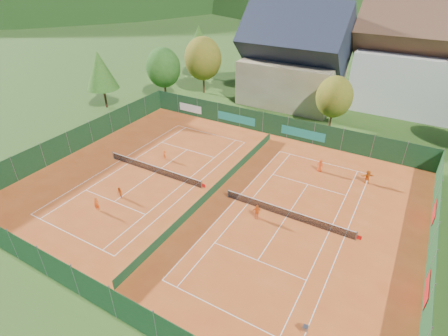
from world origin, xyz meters
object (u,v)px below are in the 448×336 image
player_left_far (165,155)px  player_right_far_a (320,165)px  chalet (294,61)px  hotel_block_a (428,64)px  ball_hopper (305,328)px  player_left_near (97,204)px  player_right_far_b (367,177)px  player_left_mid (120,193)px  player_right_near (257,212)px

player_left_far → player_right_far_a: player_right_far_a is taller
chalet → hotel_block_a: (19.00, 6.00, 0.76)m
chalet → ball_hopper: size_ratio=20.25×
player_left_near → chalet: bearing=57.4°
hotel_block_a → ball_hopper: 47.25m
ball_hopper → player_right_far_a: (-5.15, 20.43, 0.20)m
hotel_block_a → player_right_far_a: (-7.74, -26.26, -6.63)m
player_left_near → player_right_far_b: size_ratio=0.92×
ball_hopper → chalet: bearing=112.0°
player_left_mid → player_right_near: bearing=48.5°
ball_hopper → player_right_far_a: size_ratio=0.53×
ball_hopper → player_right_far_a: bearing=104.1°
player_left_near → player_right_far_a: player_right_far_a is taller
chalet → hotel_block_a: bearing=17.5°
chalet → player_right_near: (8.58, -31.55, -5.86)m
player_left_near → player_right_far_a: size_ratio=0.96×
ball_hopper → player_right_near: 12.04m
hotel_block_a → player_left_mid: hotel_block_a is taller
player_left_near → player_right_far_a: (16.65, 17.92, 0.03)m
ball_hopper → player_right_near: (-7.83, 9.14, 0.21)m
chalet → player_left_far: 28.21m
hotel_block_a → ball_hopper: size_ratio=27.00×
chalet → ball_hopper: (16.41, -40.69, -6.07)m
player_right_near → player_left_far: bearing=129.1°
ball_hopper → player_left_far: bearing=148.3°
player_right_near → player_right_far_a: (2.68, 11.29, -0.01)m
ball_hopper → player_left_near: player_left_near is taller
ball_hopper → player_left_far: player_left_far is taller
hotel_block_a → player_right_far_b: bearing=-95.6°
chalet → hotel_block_a: hotel_block_a is taller
player_right_near → player_right_far_a: size_ratio=1.01×
player_left_mid → player_right_near: size_ratio=0.82×
ball_hopper → player_right_far_b: bearing=90.0°
player_left_mid → player_right_far_a: size_ratio=0.83×
player_left_far → player_left_mid: bearing=127.8°
player_left_far → player_right_near: size_ratio=0.80×
hotel_block_a → player_left_near: bearing=-118.9°
ball_hopper → player_left_near: (-21.81, 2.51, 0.17)m
player_right_far_b → chalet: bearing=-83.8°
player_left_mid → player_left_near: bearing=-67.9°
player_left_far → player_right_near: 15.21m
player_right_far_a → player_right_far_b: player_right_far_b is taller
chalet → player_right_far_b: bearing=-50.7°
player_left_near → player_right_far_b: 28.36m
ball_hopper → player_right_far_b: player_right_far_b is taller
chalet → player_right_far_b: 26.57m
hotel_block_a → player_right_near: size_ratio=14.13×
player_left_mid → player_right_near: (13.52, 4.02, 0.14)m
player_left_mid → player_right_far_b: bearing=68.0°
player_right_near → player_left_near: bearing=172.2°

